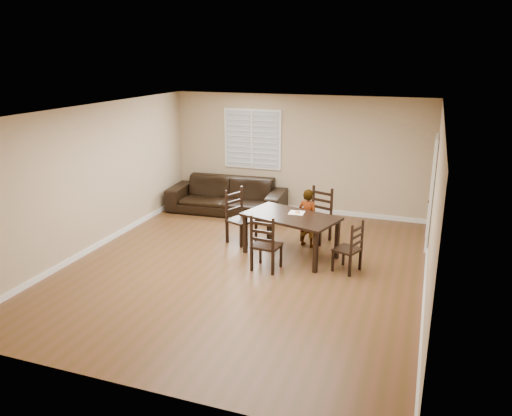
{
  "coord_description": "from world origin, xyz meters",
  "views": [
    {
      "loc": [
        2.85,
        -7.5,
        3.56
      ],
      "look_at": [
        0.1,
        0.3,
        1.0
      ],
      "focal_mm": 35.0,
      "sensor_mm": 36.0,
      "label": 1
    }
  ],
  "objects_px": {
    "chair_far": "(264,247)",
    "dining_table": "(291,220)",
    "chair_left": "(237,217)",
    "sofa": "(227,196)",
    "chair_right": "(353,250)",
    "chair_near": "(320,216)",
    "donut": "(298,212)",
    "child": "(308,218)"
  },
  "relations": [
    {
      "from": "chair_far",
      "to": "dining_table",
      "type": "bearing_deg",
      "value": -100.18
    },
    {
      "from": "chair_far",
      "to": "chair_left",
      "type": "xyz_separation_m",
      "value": [
        -0.97,
        1.23,
        0.03
      ]
    },
    {
      "from": "sofa",
      "to": "chair_left",
      "type": "bearing_deg",
      "value": -64.99
    },
    {
      "from": "dining_table",
      "to": "chair_right",
      "type": "distance_m",
      "value": 1.28
    },
    {
      "from": "chair_near",
      "to": "sofa",
      "type": "xyz_separation_m",
      "value": [
        -2.44,
        1.06,
        -0.09
      ]
    },
    {
      "from": "chair_far",
      "to": "chair_right",
      "type": "xyz_separation_m",
      "value": [
        1.43,
        0.47,
        -0.04
      ]
    },
    {
      "from": "chair_right",
      "to": "sofa",
      "type": "distance_m",
      "value": 4.12
    },
    {
      "from": "chair_right",
      "to": "chair_far",
      "type": "bearing_deg",
      "value": -51.02
    },
    {
      "from": "donut",
      "to": "chair_near",
      "type": "bearing_deg",
      "value": 73.97
    },
    {
      "from": "donut",
      "to": "sofa",
      "type": "relative_size",
      "value": 0.04
    },
    {
      "from": "sofa",
      "to": "chair_right",
      "type": "bearing_deg",
      "value": -40.03
    },
    {
      "from": "chair_right",
      "to": "sofa",
      "type": "xyz_separation_m",
      "value": [
        -3.32,
        2.45,
        -0.02
      ]
    },
    {
      "from": "dining_table",
      "to": "chair_far",
      "type": "relative_size",
      "value": 1.85
    },
    {
      "from": "dining_table",
      "to": "sofa",
      "type": "bearing_deg",
      "value": 152.86
    },
    {
      "from": "chair_left",
      "to": "chair_right",
      "type": "distance_m",
      "value": 2.52
    },
    {
      "from": "dining_table",
      "to": "sofa",
      "type": "xyz_separation_m",
      "value": [
        -2.13,
        2.08,
        -0.29
      ]
    },
    {
      "from": "child",
      "to": "chair_far",
      "type": "bearing_deg",
      "value": 91.61
    },
    {
      "from": "chair_left",
      "to": "child",
      "type": "height_order",
      "value": "child"
    },
    {
      "from": "dining_table",
      "to": "chair_left",
      "type": "distance_m",
      "value": 1.28
    },
    {
      "from": "chair_left",
      "to": "chair_right",
      "type": "xyz_separation_m",
      "value": [
        2.4,
        -0.77,
        -0.07
      ]
    },
    {
      "from": "child",
      "to": "donut",
      "type": "height_order",
      "value": "child"
    },
    {
      "from": "chair_left",
      "to": "donut",
      "type": "xyz_separation_m",
      "value": [
        1.28,
        -0.22,
        0.32
      ]
    },
    {
      "from": "donut",
      "to": "chair_right",
      "type": "bearing_deg",
      "value": -26.12
    },
    {
      "from": "dining_table",
      "to": "chair_left",
      "type": "relative_size",
      "value": 1.74
    },
    {
      "from": "donut",
      "to": "sofa",
      "type": "xyz_separation_m",
      "value": [
        -2.2,
        1.9,
        -0.4
      ]
    },
    {
      "from": "chair_right",
      "to": "child",
      "type": "xyz_separation_m",
      "value": [
        -1.01,
        0.95,
        0.16
      ]
    },
    {
      "from": "child",
      "to": "donut",
      "type": "relative_size",
      "value": 11.77
    },
    {
      "from": "chair_near",
      "to": "child",
      "type": "relative_size",
      "value": 0.94
    },
    {
      "from": "chair_far",
      "to": "child",
      "type": "distance_m",
      "value": 1.48
    },
    {
      "from": "chair_right",
      "to": "sofa",
      "type": "relative_size",
      "value": 0.33
    },
    {
      "from": "sofa",
      "to": "chair_near",
      "type": "bearing_deg",
      "value": -27.07
    },
    {
      "from": "chair_left",
      "to": "sofa",
      "type": "distance_m",
      "value": 1.92
    },
    {
      "from": "dining_table",
      "to": "chair_left",
      "type": "xyz_separation_m",
      "value": [
        -1.21,
        0.39,
        -0.21
      ]
    },
    {
      "from": "chair_far",
      "to": "chair_near",
      "type": "bearing_deg",
      "value": -101.17
    },
    {
      "from": "chair_near",
      "to": "chair_right",
      "type": "height_order",
      "value": "chair_near"
    },
    {
      "from": "dining_table",
      "to": "donut",
      "type": "height_order",
      "value": "donut"
    },
    {
      "from": "chair_right",
      "to": "child",
      "type": "relative_size",
      "value": 0.8
    },
    {
      "from": "chair_far",
      "to": "chair_right",
      "type": "height_order",
      "value": "chair_far"
    },
    {
      "from": "dining_table",
      "to": "chair_near",
      "type": "xyz_separation_m",
      "value": [
        0.32,
        1.01,
        -0.21
      ]
    },
    {
      "from": "chair_far",
      "to": "child",
      "type": "bearing_deg",
      "value": -100.84
    },
    {
      "from": "dining_table",
      "to": "sofa",
      "type": "height_order",
      "value": "sofa"
    },
    {
      "from": "donut",
      "to": "child",
      "type": "bearing_deg",
      "value": 75.69
    }
  ]
}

